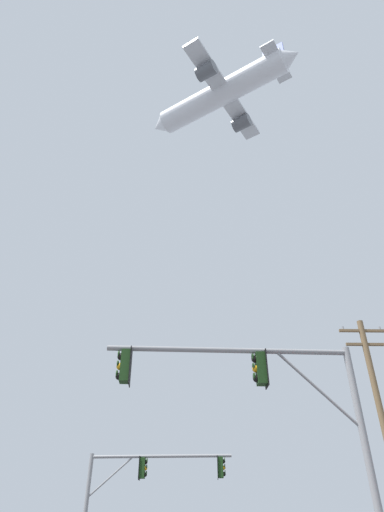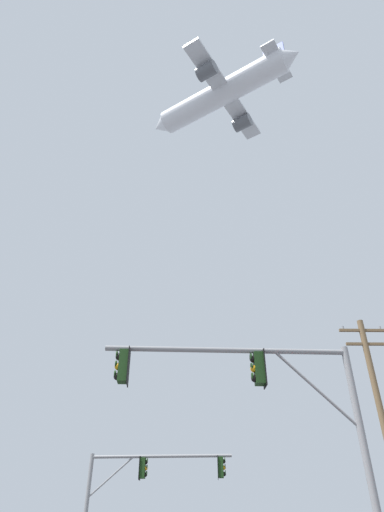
% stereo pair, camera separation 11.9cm
% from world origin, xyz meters
% --- Properties ---
extents(signal_pole_near, '(6.99, 0.59, 6.41)m').
position_xyz_m(signal_pole_near, '(2.22, 8.28, 4.86)').
color(signal_pole_near, gray).
rests_on(signal_pole_near, ground).
extents(signal_pole_far, '(6.99, 0.76, 5.53)m').
position_xyz_m(signal_pole_far, '(-2.07, 19.87, 4.24)').
color(signal_pole_far, gray).
rests_on(signal_pole_far, ground).
extents(airplane, '(19.06, 14.74, 5.79)m').
position_xyz_m(airplane, '(4.32, 31.74, 50.34)').
color(airplane, white).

